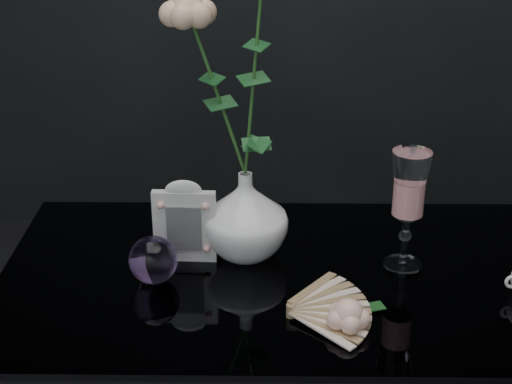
# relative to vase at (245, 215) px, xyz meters

# --- Properties ---
(vase) EXTENTS (0.19, 0.19, 0.16)m
(vase) POSITION_rel_vase_xyz_m (0.00, 0.00, 0.00)
(vase) COLOR white
(vase) RESTS_ON table
(wine_glass) EXTENTS (0.08, 0.08, 0.22)m
(wine_glass) POSITION_rel_vase_xyz_m (0.29, -0.04, 0.03)
(wine_glass) COLOR white
(wine_glass) RESTS_ON table
(picture_frame) EXTENTS (0.12, 0.10, 0.16)m
(picture_frame) POSITION_rel_vase_xyz_m (-0.11, -0.02, -0.00)
(picture_frame) COLOR silver
(picture_frame) RESTS_ON table
(paperweight) EXTENTS (0.10, 0.10, 0.09)m
(paperweight) POSITION_rel_vase_xyz_m (-0.16, -0.10, -0.04)
(paperweight) COLOR #9B70B7
(paperweight) RESTS_ON table
(paper_fan) EXTENTS (0.31, 0.28, 0.03)m
(paper_fan) POSITION_rel_vase_xyz_m (0.08, -0.21, -0.07)
(paper_fan) COLOR #F4EFC3
(paper_fan) RESTS_ON table
(loose_rose) EXTENTS (0.15, 0.18, 0.05)m
(loose_rose) POSITION_rel_vase_xyz_m (0.17, -0.24, -0.06)
(loose_rose) COLOR #FFBBA4
(loose_rose) RESTS_ON table
(roses) EXTENTS (0.21, 0.12, 0.47)m
(roses) POSITION_rel_vase_xyz_m (-0.01, 0.01, 0.29)
(roses) COLOR #E4B68C
(roses) RESTS_ON vase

